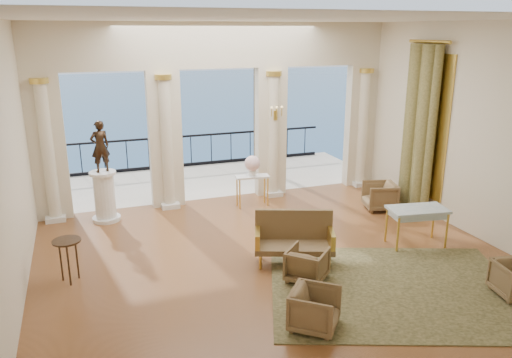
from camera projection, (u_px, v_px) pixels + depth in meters
name	position (u px, v px, depth m)	size (l,w,h in m)	color
floor	(275.00, 259.00, 9.79)	(9.00, 9.00, 0.00)	#472D13
room_walls	(303.00, 124.00, 7.95)	(9.00, 9.00, 9.00)	beige
arcade	(219.00, 102.00, 12.49)	(9.00, 0.56, 4.50)	beige
terrace	(203.00, 180.00, 15.03)	(10.00, 3.60, 0.10)	beige
balustrade	(191.00, 154.00, 16.34)	(9.00, 0.06, 1.03)	black
palm_tree	(257.00, 37.00, 15.20)	(2.00, 2.00, 4.50)	#4C3823
sea	(105.00, 111.00, 65.58)	(160.00, 160.00, 0.00)	#225687
curtain	(418.00, 129.00, 11.95)	(0.33, 1.40, 4.09)	brown
window_frame	(425.00, 126.00, 11.98)	(0.04, 1.60, 3.40)	gold
wall_sconce	(276.00, 114.00, 12.76)	(0.30, 0.11, 0.33)	gold
rug	(393.00, 288.00, 8.66)	(4.22, 3.28, 0.02)	#2C3118
armchair_a	(315.00, 307.00, 7.43)	(0.68, 0.64, 0.70)	#47371C
armchair_c	(380.00, 195.00, 12.38)	(0.74, 0.69, 0.76)	#47371C
armchair_d	(307.00, 263.00, 8.86)	(0.66, 0.62, 0.68)	#47371C
settee	(294.00, 237.00, 9.57)	(1.63, 1.12, 0.99)	#47371C
game_table	(418.00, 212.00, 10.23)	(1.27, 0.82, 0.81)	#A0BAC8
pedestal	(105.00, 197.00, 11.61)	(0.65, 0.65, 1.19)	silver
statue	(100.00, 146.00, 11.26)	(0.43, 0.28, 1.19)	black
console_table	(252.00, 181.00, 12.54)	(0.87, 0.42, 0.80)	silver
urn	(252.00, 164.00, 12.42)	(0.39, 0.39, 0.52)	white
side_table	(67.00, 246.00, 8.72)	(0.49, 0.49, 0.80)	black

